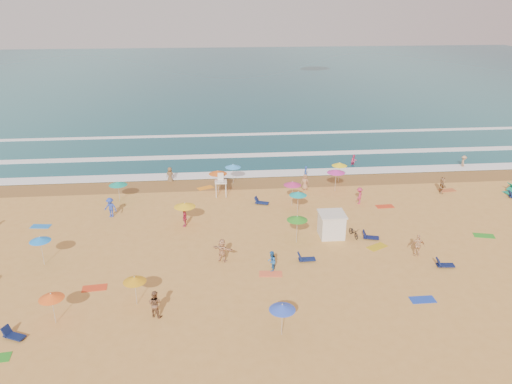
{
  "coord_description": "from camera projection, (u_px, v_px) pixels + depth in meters",
  "views": [
    {
      "loc": [
        -5.16,
        -38.46,
        19.51
      ],
      "look_at": [
        -1.1,
        6.0,
        1.5
      ],
      "focal_mm": 35.0,
      "sensor_mm": 36.0,
      "label": 1
    }
  ],
  "objects": [
    {
      "name": "cabana_roof",
      "position": [
        332.0,
        214.0,
        42.04
      ],
      "size": [
        2.2,
        2.2,
        0.12
      ],
      "primitive_type": "cube",
      "color": "silver",
      "rests_on": "cabana"
    },
    {
      "name": "bicycle",
      "position": [
        354.0,
        232.0,
        42.54
      ],
      "size": [
        0.87,
        1.7,
        0.85
      ],
      "primitive_type": "imported",
      "rotation": [
        0.0,
        0.0,
        0.2
      ],
      "color": "black",
      "rests_on": "ground"
    },
    {
      "name": "beach_umbrellas",
      "position": [
        295.0,
        201.0,
        44.5
      ],
      "size": [
        50.21,
        27.86,
        0.77
      ],
      "color": "#229322",
      "rests_on": "ground"
    },
    {
      "name": "surf_foam",
      "position": [
        254.0,
        157.0,
        62.91
      ],
      "size": [
        200.0,
        18.7,
        0.05
      ],
      "color": "white",
      "rests_on": "ground"
    },
    {
      "name": "ground",
      "position": [
        275.0,
        233.0,
        43.26
      ],
      "size": [
        220.0,
        220.0,
        0.0
      ],
      "primitive_type": "plane",
      "color": "gold",
      "rests_on": "ground"
    },
    {
      "name": "ocean",
      "position": [
        231.0,
        78.0,
        120.83
      ],
      "size": [
        220.0,
        140.0,
        0.18
      ],
      "primitive_type": "cube",
      "color": "#0C4756",
      "rests_on": "ground"
    },
    {
      "name": "cabana",
      "position": [
        331.0,
        225.0,
        42.44
      ],
      "size": [
        2.0,
        2.0,
        2.0
      ],
      "primitive_type": "cube",
      "color": "silver",
      "rests_on": "ground"
    },
    {
      "name": "towels",
      "position": [
        284.0,
        242.0,
        41.74
      ],
      "size": [
        41.87,
        26.97,
        0.03
      ],
      "color": "red",
      "rests_on": "ground"
    },
    {
      "name": "beachgoers",
      "position": [
        279.0,
        209.0,
        46.12
      ],
      "size": [
        50.37,
        29.2,
        2.14
      ],
      "color": "brown",
      "rests_on": "ground"
    },
    {
      "name": "lifeguard_stand",
      "position": [
        221.0,
        186.0,
        50.81
      ],
      "size": [
        1.2,
        1.2,
        2.1
      ],
      "primitive_type": null,
      "color": "white",
      "rests_on": "ground"
    },
    {
      "name": "loungers",
      "position": [
        319.0,
        250.0,
        40.1
      ],
      "size": [
        52.92,
        20.02,
        0.34
      ],
      "color": "#0F1C4F",
      "rests_on": "ground"
    },
    {
      "name": "wet_sand",
      "position": [
        261.0,
        182.0,
        54.8
      ],
      "size": [
        220.0,
        220.0,
        0.0
      ],
      "primitive_type": "plane",
      "color": "olive",
      "rests_on": "ground"
    }
  ]
}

